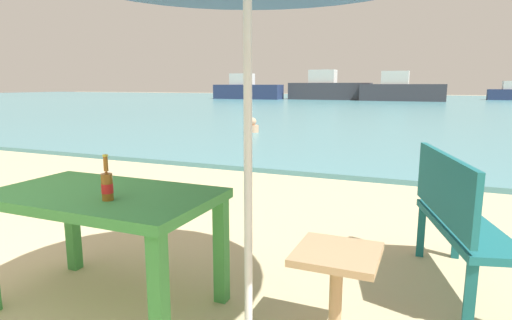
% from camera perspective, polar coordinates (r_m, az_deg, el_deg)
% --- Properties ---
extents(sea_water, '(120.00, 50.00, 0.08)m').
position_cam_1_polar(sea_water, '(31.22, 19.84, 7.14)').
color(sea_water, teal).
rests_on(sea_water, ground_plane).
extents(picnic_table_green, '(1.40, 0.80, 0.76)m').
position_cam_1_polar(picnic_table_green, '(2.79, -19.97, -6.27)').
color(picnic_table_green, '#3D8C42').
rests_on(picnic_table_green, ground_plane).
extents(beer_bottle_amber, '(0.07, 0.07, 0.26)m').
position_cam_1_polar(beer_bottle_amber, '(2.54, -19.55, -3.11)').
color(beer_bottle_amber, brown).
rests_on(beer_bottle_amber, picnic_table_green).
extents(side_table_wood, '(0.44, 0.44, 0.54)m').
position_cam_1_polar(side_table_wood, '(2.41, 10.81, -16.08)').
color(side_table_wood, tan).
rests_on(side_table_wood, ground_plane).
extents(bench_teal_center, '(0.66, 1.25, 0.95)m').
position_cam_1_polar(bench_teal_center, '(3.21, 25.45, -6.57)').
color(bench_teal_center, '#196066').
rests_on(bench_teal_center, ground_plane).
extents(swimmer_person, '(0.34, 0.34, 0.41)m').
position_cam_1_polar(swimmer_person, '(11.82, -0.46, 4.55)').
color(swimmer_person, tan).
rests_on(swimmer_person, sea_water).
extents(boat_ferry, '(6.26, 1.71, 2.28)m').
position_cam_1_polar(boat_ferry, '(38.66, -1.23, 9.50)').
color(boat_ferry, navy).
rests_on(boat_ferry, sea_water).
extents(boat_barge, '(6.51, 1.77, 2.37)m').
position_cam_1_polar(boat_barge, '(36.08, 19.08, 8.94)').
color(boat_barge, '#38383F').
rests_on(boat_barge, sea_water).
extents(boat_tanker, '(7.04, 1.92, 2.56)m').
position_cam_1_polar(boat_tanker, '(37.67, 9.81, 9.48)').
color(boat_tanker, '#38383F').
rests_on(boat_tanker, sea_water).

